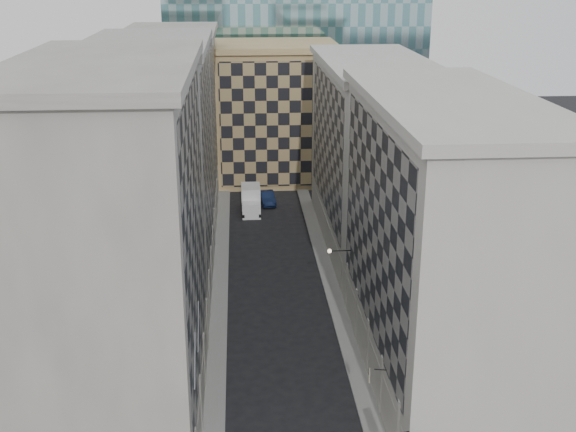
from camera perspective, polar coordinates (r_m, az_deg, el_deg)
name	(u,v)px	position (r m, az deg, el deg)	size (l,w,h in m)	color
sidewalk_west	(220,290)	(67.95, -5.41, -5.87)	(1.50, 100.00, 0.15)	gray
sidewalk_east	(331,287)	(68.44, 3.46, -5.62)	(1.50, 100.00, 0.15)	gray
bldg_left_a	(118,252)	(46.44, -13.29, -2.79)	(10.80, 22.80, 23.70)	gray
bldg_left_b	(155,167)	(67.29, -10.46, 3.86)	(10.80, 22.80, 22.70)	gray
bldg_left_c	(174,122)	(88.70, -8.98, 7.33)	(10.80, 22.80, 21.70)	gray
bldg_right_a	(440,242)	(52.00, 11.96, -2.05)	(10.80, 26.80, 20.70)	#B2AEA3
bldg_right_b	(372,154)	(77.21, 6.64, 4.91)	(10.80, 28.80, 19.70)	#B2AEA3
tan_block	(275,111)	(101.41, -1.02, 8.26)	(16.80, 14.80, 18.80)	tan
flagpoles_left	(196,343)	(43.01, -7.24, -9.92)	(0.10, 6.33, 2.33)	gray
bracket_lamp	(332,251)	(60.43, 3.47, -2.78)	(1.98, 0.36, 0.36)	black
box_truck	(251,201)	(88.58, -2.94, 1.18)	(2.31, 5.64, 3.09)	white
dark_car	(267,198)	(91.57, -1.65, 1.44)	(1.68, 4.81, 1.59)	#0F1A39
shop_sign	(370,375)	(47.89, 6.53, -12.37)	(1.19, 0.70, 0.78)	black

